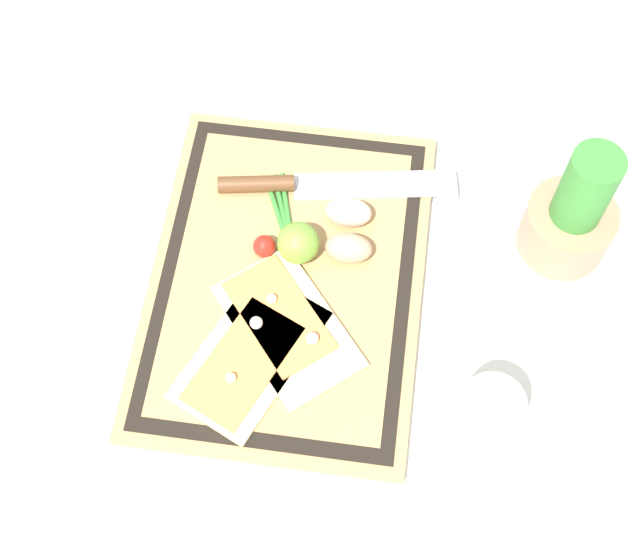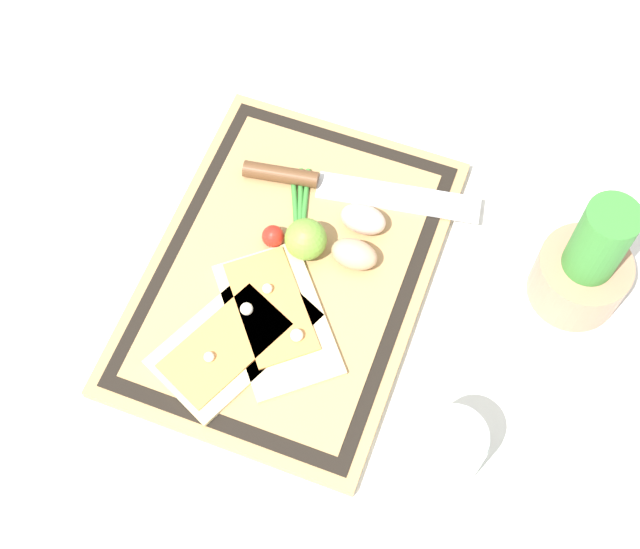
# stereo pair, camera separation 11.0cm
# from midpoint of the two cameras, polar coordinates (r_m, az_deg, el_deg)

# --- Properties ---
(ground_plane) EXTENTS (6.00, 6.00, 0.00)m
(ground_plane) POSITION_cam_midpoint_polar(r_m,az_deg,el_deg) (1.14, -4.89, -0.85)
(ground_plane) COLOR silver
(cutting_board) EXTENTS (0.47, 0.34, 0.02)m
(cutting_board) POSITION_cam_midpoint_polar(r_m,az_deg,el_deg) (1.13, -4.93, -0.64)
(cutting_board) COLOR tan
(cutting_board) RESTS_ON ground_plane
(pizza_slice_near) EXTENTS (0.23, 0.18, 0.02)m
(pizza_slice_near) POSITION_cam_midpoint_polar(r_m,az_deg,el_deg) (1.08, -7.51, -5.51)
(pizza_slice_near) COLOR beige
(pizza_slice_near) RESTS_ON cutting_board
(pizza_slice_far) EXTENTS (0.22, 0.21, 0.02)m
(pizza_slice_far) POSITION_cam_midpoint_polar(r_m,az_deg,el_deg) (1.09, -5.02, -3.47)
(pizza_slice_far) COLOR beige
(pizza_slice_far) RESTS_ON cutting_board
(knife) EXTENTS (0.08, 0.32, 0.02)m
(knife) POSITION_cam_midpoint_polar(r_m,az_deg,el_deg) (1.18, -4.09, 5.53)
(knife) COLOR silver
(knife) RESTS_ON cutting_board
(egg_brown) EXTENTS (0.04, 0.06, 0.04)m
(egg_brown) POSITION_cam_midpoint_polar(r_m,az_deg,el_deg) (1.12, -0.97, 1.43)
(egg_brown) COLOR tan
(egg_brown) RESTS_ON cutting_board
(egg_pink) EXTENTS (0.04, 0.06, 0.04)m
(egg_pink) POSITION_cam_midpoint_polar(r_m,az_deg,el_deg) (1.14, -0.91, 3.73)
(egg_pink) COLOR beige
(egg_pink) RESTS_ON cutting_board
(lime) EXTENTS (0.05, 0.05, 0.05)m
(lime) POSITION_cam_midpoint_polar(r_m,az_deg,el_deg) (1.11, -4.22, 1.76)
(lime) COLOR #70A838
(lime) RESTS_ON cutting_board
(cherry_tomato_red) EXTENTS (0.03, 0.03, 0.03)m
(cherry_tomato_red) POSITION_cam_midpoint_polar(r_m,az_deg,el_deg) (1.13, -6.37, 1.54)
(cherry_tomato_red) COLOR red
(cherry_tomato_red) RESTS_ON cutting_board
(scallion_bunch) EXTENTS (0.27, 0.12, 0.01)m
(scallion_bunch) POSITION_cam_midpoint_polar(r_m,az_deg,el_deg) (1.12, -4.37, 0.16)
(scallion_bunch) COLOR #388433
(scallion_bunch) RESTS_ON cutting_board
(herb_pot) EXTENTS (0.11, 0.11, 0.19)m
(herb_pot) POSITION_cam_midpoint_polar(r_m,az_deg,el_deg) (1.14, 13.22, 3.35)
(herb_pot) COLOR #AD7A5B
(herb_pot) RESTS_ON ground_plane
(sauce_jar) EXTENTS (0.08, 0.08, 0.09)m
(sauce_jar) POSITION_cam_midpoint_polar(r_m,az_deg,el_deg) (1.04, 7.66, -9.32)
(sauce_jar) COLOR silver
(sauce_jar) RESTS_ON ground_plane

